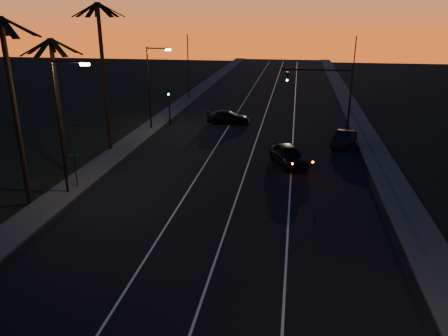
% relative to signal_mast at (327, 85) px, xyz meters
% --- Properties ---
extents(road, '(20.00, 170.00, 0.01)m').
position_rel_signal_mast_xyz_m(road, '(-7.14, -9.99, -4.78)').
color(road, black).
rests_on(road, ground).
extents(sidewalk_left, '(2.40, 170.00, 0.16)m').
position_rel_signal_mast_xyz_m(sidewalk_left, '(-18.34, -9.99, -4.70)').
color(sidewalk_left, '#343432').
rests_on(sidewalk_left, ground).
extents(sidewalk_right, '(2.40, 170.00, 0.16)m').
position_rel_signal_mast_xyz_m(sidewalk_right, '(4.06, -9.99, -4.70)').
color(sidewalk_right, '#343432').
rests_on(sidewalk_right, ground).
extents(lane_stripe_left, '(0.12, 160.00, 0.01)m').
position_rel_signal_mast_xyz_m(lane_stripe_left, '(-10.14, -9.99, -4.76)').
color(lane_stripe_left, silver).
rests_on(lane_stripe_left, road).
extents(lane_stripe_mid, '(0.12, 160.00, 0.01)m').
position_rel_signal_mast_xyz_m(lane_stripe_mid, '(-6.64, -9.99, -4.76)').
color(lane_stripe_mid, silver).
rests_on(lane_stripe_mid, road).
extents(lane_stripe_right, '(0.12, 160.00, 0.01)m').
position_rel_signal_mast_xyz_m(lane_stripe_right, '(-3.14, -9.99, -4.76)').
color(lane_stripe_right, silver).
rests_on(lane_stripe_right, road).
extents(palm_near, '(4.25, 4.16, 11.53)m').
position_rel_signal_mast_xyz_m(palm_near, '(-19.74, -21.99, 2.29)').
color(palm_near, black).
rests_on(palm_near, ground).
extents(palm_mid, '(4.25, 4.16, 10.03)m').
position_rel_signal_mast_xyz_m(palm_mid, '(-20.34, -15.99, 1.47)').
color(palm_mid, black).
rests_on(palm_mid, ground).
extents(palm_far, '(4.25, 4.16, 12.53)m').
position_rel_signal_mast_xyz_m(palm_far, '(-19.34, -9.99, 2.83)').
color(palm_far, black).
rests_on(palm_far, ground).
extents(streetlight_left_near, '(2.55, 0.26, 9.00)m').
position_rel_signal_mast_xyz_m(streetlight_left_near, '(-17.84, -19.99, 0.54)').
color(streetlight_left_near, black).
rests_on(streetlight_left_near, ground).
extents(streetlight_left_far, '(2.55, 0.26, 8.50)m').
position_rel_signal_mast_xyz_m(streetlight_left_far, '(-17.82, -1.99, 0.28)').
color(streetlight_left_far, black).
rests_on(streetlight_left_far, ground).
extents(street_sign, '(0.70, 0.06, 2.60)m').
position_rel_signal_mast_xyz_m(street_sign, '(-17.94, -18.99, -3.13)').
color(street_sign, black).
rests_on(street_sign, ground).
extents(signal_mast, '(7.10, 0.41, 7.00)m').
position_rel_signal_mast_xyz_m(signal_mast, '(0.00, 0.00, 0.00)').
color(signal_mast, black).
rests_on(signal_mast, ground).
extents(signal_post, '(0.28, 0.37, 4.20)m').
position_rel_signal_mast_xyz_m(signal_post, '(-16.64, -0.01, -1.89)').
color(signal_post, black).
rests_on(signal_post, ground).
extents(far_pole_left, '(0.14, 0.14, 9.00)m').
position_rel_signal_mast_xyz_m(far_pole_left, '(-18.14, 15.01, -0.28)').
color(far_pole_left, black).
rests_on(far_pole_left, ground).
extents(far_pole_right, '(0.14, 0.14, 9.00)m').
position_rel_signal_mast_xyz_m(far_pole_right, '(3.86, 12.01, -0.28)').
color(far_pole_right, black).
rests_on(far_pole_right, ground).
extents(lead_car, '(3.81, 5.64, 1.64)m').
position_rel_signal_mast_xyz_m(lead_car, '(-3.44, -11.40, -3.95)').
color(lead_car, black).
rests_on(lead_car, road).
extents(right_car, '(2.88, 4.52, 1.41)m').
position_rel_signal_mast_xyz_m(right_car, '(1.52, -5.30, -4.07)').
color(right_car, black).
rests_on(right_car, road).
extents(cross_car, '(4.82, 2.02, 1.39)m').
position_rel_signal_mast_xyz_m(cross_car, '(-10.45, 1.79, -4.08)').
color(cross_car, black).
rests_on(cross_car, road).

